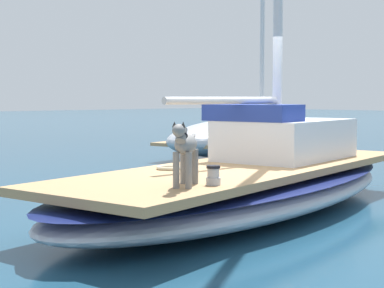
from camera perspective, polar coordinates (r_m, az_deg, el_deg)
The scene contains 7 objects.
ground_plane at distance 8.66m, azimuth 4.92°, elevation -6.34°, with size 120.00×120.00×0.00m, color navy.
sailboat_main at distance 8.60m, azimuth 4.93°, elevation -4.14°, with size 3.85×7.58×0.66m.
cabin_house at distance 9.50m, azimuth 8.41°, elevation 0.70°, with size 1.79×2.45×0.84m.
dog_grey at distance 6.48m, azimuth -0.66°, elevation -0.27°, with size 0.63×0.80×0.70m.
deck_winch at distance 6.64m, azimuth 1.99°, elevation -2.97°, with size 0.16×0.16×0.21m.
coiled_rope at distance 8.07m, azimuth -2.18°, elevation -2.21°, with size 0.32×0.32×0.04m, color beige.
moored_boat_port_side at distance 17.00m, azimuth 5.35°, elevation 0.81°, with size 4.05×7.13×6.65m.
Camera 1 is at (5.75, -6.27, 1.61)m, focal length 57.52 mm.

